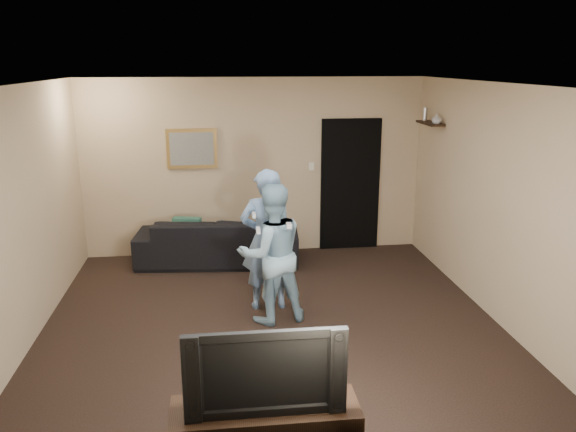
{
  "coord_description": "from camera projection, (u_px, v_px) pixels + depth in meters",
  "views": [
    {
      "loc": [
        -0.55,
        -5.68,
        2.83
      ],
      "look_at": [
        0.22,
        0.3,
        1.15
      ],
      "focal_mm": 35.0,
      "sensor_mm": 36.0,
      "label": 1
    }
  ],
  "objects": [
    {
      "name": "ground",
      "position": [
        272.0,
        323.0,
        6.25
      ],
      "size": [
        5.0,
        5.0,
        0.0
      ],
      "primitive_type": "plane",
      "color": "black",
      "rests_on": "ground"
    },
    {
      "name": "ceiling",
      "position": [
        270.0,
        84.0,
        5.56
      ],
      "size": [
        5.0,
        5.0,
        0.04
      ],
      "primitive_type": "cube",
      "color": "silver",
      "rests_on": "wall_back"
    },
    {
      "name": "wall_back",
      "position": [
        254.0,
        167.0,
        8.29
      ],
      "size": [
        5.0,
        0.04,
        2.6
      ],
      "primitive_type": "cube",
      "color": "tan",
      "rests_on": "ground"
    },
    {
      "name": "wall_front",
      "position": [
        310.0,
        313.0,
        3.51
      ],
      "size": [
        5.0,
        0.04,
        2.6
      ],
      "primitive_type": "cube",
      "color": "tan",
      "rests_on": "ground"
    },
    {
      "name": "wall_left",
      "position": [
        22.0,
        219.0,
        5.6
      ],
      "size": [
        0.04,
        5.0,
        2.6
      ],
      "primitive_type": "cube",
      "color": "tan",
      "rests_on": "ground"
    },
    {
      "name": "wall_right",
      "position": [
        495.0,
        203.0,
        6.21
      ],
      "size": [
        0.04,
        5.0,
        2.6
      ],
      "primitive_type": "cube",
      "color": "tan",
      "rests_on": "ground"
    },
    {
      "name": "sofa",
      "position": [
        218.0,
        240.0,
        8.08
      ],
      "size": [
        2.36,
        1.1,
        0.67
      ],
      "primitive_type": "imported",
      "rotation": [
        0.0,
        0.0,
        3.05
      ],
      "color": "black",
      "rests_on": "ground"
    },
    {
      "name": "throw_pillow",
      "position": [
        187.0,
        231.0,
        7.99
      ],
      "size": [
        0.42,
        0.22,
        0.4
      ],
      "primitive_type": "cube",
      "rotation": [
        0.0,
        0.0,
        -0.25
      ],
      "color": "#1A4E40",
      "rests_on": "sofa"
    },
    {
      "name": "painting_frame",
      "position": [
        192.0,
        149.0,
        8.08
      ],
      "size": [
        0.72,
        0.05,
        0.57
      ],
      "primitive_type": "cube",
      "color": "olive",
      "rests_on": "wall_back"
    },
    {
      "name": "painting_canvas",
      "position": [
        192.0,
        149.0,
        8.05
      ],
      "size": [
        0.62,
        0.01,
        0.47
      ],
      "primitive_type": "cube",
      "color": "slate",
      "rests_on": "painting_frame"
    },
    {
      "name": "doorway",
      "position": [
        350.0,
        185.0,
        8.52
      ],
      "size": [
        0.9,
        0.06,
        2.0
      ],
      "primitive_type": "cube",
      "color": "black",
      "rests_on": "ground"
    },
    {
      "name": "light_switch",
      "position": [
        311.0,
        166.0,
        8.37
      ],
      "size": [
        0.08,
        0.02,
        0.12
      ],
      "primitive_type": "cube",
      "color": "silver",
      "rests_on": "wall_back"
    },
    {
      "name": "wall_shelf",
      "position": [
        430.0,
        123.0,
        7.73
      ],
      "size": [
        0.2,
        0.6,
        0.03
      ],
      "primitive_type": "cube",
      "color": "black",
      "rests_on": "wall_right"
    },
    {
      "name": "shelf_vase",
      "position": [
        437.0,
        119.0,
        7.5
      ],
      "size": [
        0.15,
        0.15,
        0.14
      ],
      "primitive_type": "imported",
      "rotation": [
        0.0,
        0.0,
        -0.18
      ],
      "color": "#AEAEB2",
      "rests_on": "wall_shelf"
    },
    {
      "name": "shelf_figurine",
      "position": [
        425.0,
        114.0,
        7.91
      ],
      "size": [
        0.06,
        0.06,
        0.18
      ],
      "primitive_type": "cylinder",
      "color": "#BCBCC1",
      "rests_on": "wall_shelf"
    },
    {
      "name": "television",
      "position": [
        264.0,
        366.0,
        3.84
      ],
      "size": [
        1.1,
        0.16,
        0.63
      ],
      "primitive_type": "imported",
      "rotation": [
        0.0,
        0.0,
        -0.01
      ],
      "color": "black",
      "rests_on": "tv_console"
    },
    {
      "name": "wii_player_left",
      "position": [
        267.0,
        240.0,
        6.45
      ],
      "size": [
        0.61,
        0.49,
        1.67
      ],
      "color": "#7296C5",
      "rests_on": "ground"
    },
    {
      "name": "wii_player_right",
      "position": [
        272.0,
        254.0,
        6.13
      ],
      "size": [
        0.86,
        0.73,
        1.57
      ],
      "color": "#8FB8D0",
      "rests_on": "ground"
    }
  ]
}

